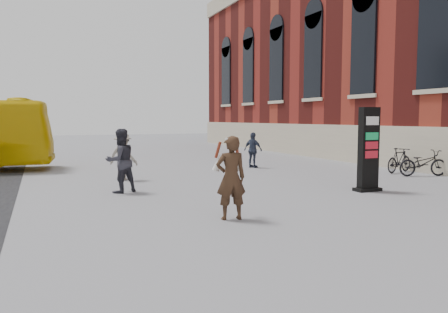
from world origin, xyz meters
name	(u,v)px	position (x,y,z in m)	size (l,w,h in m)	color
ground	(261,216)	(0.00, 0.00, 0.00)	(100.00, 100.00, 0.00)	#9E9EA3
info_pylon	(368,149)	(4.42, 1.73, 1.22)	(0.79, 0.41, 2.45)	black
woman	(231,177)	(-0.71, 0.00, 0.90)	(0.72, 0.67, 1.76)	#3D281A
pedestrian_a	(121,161)	(-2.27, 4.27, 0.92)	(0.89, 0.69, 1.83)	#2D2D36
pedestrian_b	(123,156)	(-1.76, 6.82, 0.82)	(1.06, 0.61, 1.64)	gray
pedestrian_c	(253,150)	(4.08, 8.49, 0.76)	(0.89, 0.37, 1.53)	#30384E
bike_6	(423,163)	(8.60, 3.57, 0.48)	(0.64, 1.84, 0.97)	black
bike_7	(399,160)	(8.60, 4.73, 0.49)	(0.46, 1.63, 0.98)	black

